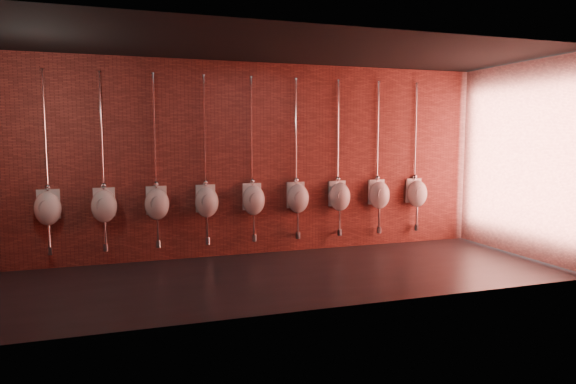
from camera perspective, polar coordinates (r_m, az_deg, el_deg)
name	(u,v)px	position (r m, az deg, el deg)	size (l,w,h in m)	color
ground	(277,276)	(7.41, -1.23, -9.33)	(8.50, 8.50, 0.00)	black
room_shell	(277,134)	(7.14, -1.27, 6.43)	(8.54, 3.04, 3.22)	black
urinal_0	(48,207)	(8.31, -25.13, -1.56)	(0.41, 0.36, 2.72)	white
urinal_1	(104,205)	(8.26, -19.76, -1.39)	(0.41, 0.36, 2.72)	white
urinal_2	(157,203)	(8.27, -14.36, -1.20)	(0.41, 0.36, 2.72)	white
urinal_3	(207,201)	(8.36, -9.02, -1.01)	(0.41, 0.36, 2.72)	white
urinal_4	(254,199)	(8.52, -3.85, -0.81)	(0.41, 0.36, 2.72)	white
urinal_5	(298,198)	(8.75, 1.09, -0.62)	(0.41, 0.36, 2.72)	white
urinal_6	(340,196)	(9.04, 5.76, -0.43)	(0.41, 0.36, 2.72)	white
urinal_7	(379,194)	(9.38, 10.10, -0.26)	(0.41, 0.36, 2.72)	white
urinal_8	(417,193)	(9.78, 14.12, -0.09)	(0.41, 0.36, 2.72)	white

